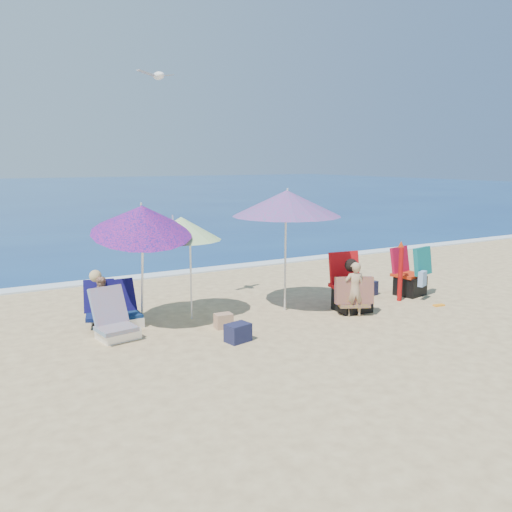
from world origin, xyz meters
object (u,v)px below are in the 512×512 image
umbrella_blue (142,220)px  person_center (354,289)px  seagull (158,76)px  camp_chair_left (351,294)px  umbrella_turquoise (287,203)px  chair_rainbow (115,325)px  furled_umbrella (401,268)px  chair_navy (124,314)px  umbrella_striped (181,229)px  person_left (102,301)px  camp_chair_right (411,278)px

umbrella_blue → person_center: 3.93m
seagull → camp_chair_left: bearing=-24.8°
umbrella_blue → seagull: 2.50m
umbrella_turquoise → umbrella_blue: 2.65m
umbrella_turquoise → chair_rainbow: (-3.20, -0.02, -1.80)m
furled_umbrella → person_center: (-1.48, -0.35, -0.17)m
chair_navy → umbrella_striped: bearing=-7.9°
chair_navy → camp_chair_left: 4.14m
chair_navy → person_center: (3.80, -1.46, 0.29)m
furled_umbrella → chair_navy: bearing=168.2°
umbrella_blue → camp_chair_left: umbrella_blue is taller
umbrella_turquoise → chair_rainbow: bearing=-179.6°
furled_umbrella → person_center: bearing=-166.5°
seagull → umbrella_striped: bearing=-63.8°
umbrella_striped → seagull: 2.61m
furled_umbrella → umbrella_striped: bearing=167.2°
chair_navy → person_center: bearing=-21.0°
chair_rainbow → person_center: person_center is taller
seagull → umbrella_turquoise: bearing=-22.1°
person_center → furled_umbrella: bearing=13.5°
umbrella_turquoise → chair_navy: size_ratio=3.06×
camp_chair_left → seagull: bearing=155.2°
person_left → seagull: 3.93m
umbrella_striped → seagull: size_ratio=2.61×
person_center → seagull: size_ratio=1.42×
umbrella_turquoise → chair_navy: (-2.90, 0.59, -1.81)m
person_center → seagull: 5.04m
chair_navy → camp_chair_right: bearing=-9.0°
furled_umbrella → chair_rainbow: (-5.58, 0.50, -0.45)m
umbrella_turquoise → umbrella_blue: bearing=175.5°
camp_chair_left → person_center: camp_chair_left is taller
umbrella_turquoise → umbrella_striped: (-1.87, 0.44, -0.39)m
person_center → person_left: (-4.11, 1.63, -0.05)m
camp_chair_right → seagull: seagull is taller
person_center → umbrella_striped: bearing=154.5°
camp_chair_right → person_center: (-1.98, -0.55, 0.11)m
umbrella_turquoise → furled_umbrella: umbrella_turquoise is taller
chair_navy → umbrella_blue: bearing=-54.5°
umbrella_striped → person_left: (-1.34, 0.31, -1.18)m
seagull → umbrella_blue: bearing=-132.3°
umbrella_turquoise → camp_chair_right: bearing=-6.5°
umbrella_striped → person_center: bearing=-25.5°
camp_chair_right → person_center: 2.06m
chair_rainbow → camp_chair_left: camp_chair_left is taller
person_center → person_left: bearing=158.4°
umbrella_turquoise → person_left: 3.66m
camp_chair_left → person_center: (-0.16, -0.27, 0.16)m
umbrella_turquoise → furled_umbrella: (2.38, -0.52, -1.35)m
chair_rainbow → camp_chair_right: camp_chair_right is taller
chair_rainbow → person_center: bearing=-11.8°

